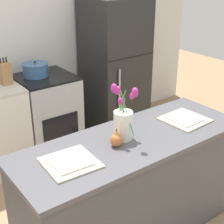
# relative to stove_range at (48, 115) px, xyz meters

# --- Properties ---
(back_wall) EXTENTS (5.20, 0.08, 2.70)m
(back_wall) POSITION_rel_stove_range_xyz_m (-0.10, 0.40, 0.89)
(back_wall) COLOR silver
(back_wall) RESTS_ON ground_plane
(kitchen_island) EXTENTS (1.80, 0.66, 0.89)m
(kitchen_island) POSITION_rel_stove_range_xyz_m (-0.10, -1.60, -0.01)
(kitchen_island) COLOR #4C4C51
(kitchen_island) RESTS_ON ground_plane
(stove_range) EXTENTS (0.60, 0.61, 0.92)m
(stove_range) POSITION_rel_stove_range_xyz_m (0.00, 0.00, 0.00)
(stove_range) COLOR #B2B5B7
(stove_range) RESTS_ON ground_plane
(refrigerator) EXTENTS (0.68, 0.67, 1.68)m
(refrigerator) POSITION_rel_stove_range_xyz_m (0.95, 0.00, 0.38)
(refrigerator) COLOR black
(refrigerator) RESTS_ON ground_plane
(flower_vase) EXTENTS (0.17, 0.24, 0.42)m
(flower_vase) POSITION_rel_stove_range_xyz_m (-0.16, -1.56, 0.56)
(flower_vase) COLOR silver
(flower_vase) RESTS_ON kitchen_island
(pear_figurine) EXTENTS (0.08, 0.08, 0.14)m
(pear_figurine) POSITION_rel_stove_range_xyz_m (-0.26, -1.62, 0.48)
(pear_figurine) COLOR #C66B33
(pear_figurine) RESTS_ON kitchen_island
(plate_setting_left) EXTENTS (0.34, 0.34, 0.02)m
(plate_setting_left) POSITION_rel_stove_range_xyz_m (-0.63, -1.62, 0.44)
(plate_setting_left) COLOR beige
(plate_setting_left) RESTS_ON kitchen_island
(plate_setting_right) EXTENTS (0.34, 0.34, 0.02)m
(plate_setting_right) POSITION_rel_stove_range_xyz_m (0.43, -1.62, 0.44)
(plate_setting_right) COLOR beige
(plate_setting_right) RESTS_ON kitchen_island
(cooking_pot) EXTENTS (0.28, 0.28, 0.17)m
(cooking_pot) POSITION_rel_stove_range_xyz_m (-0.07, 0.06, 0.53)
(cooking_pot) COLOR #386093
(cooking_pot) RESTS_ON stove_range
(knife_block) EXTENTS (0.10, 0.14, 0.27)m
(knife_block) POSITION_rel_stove_range_xyz_m (-0.42, 0.02, 0.57)
(knife_block) COLOR #A37547
(knife_block) RESTS_ON back_counter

